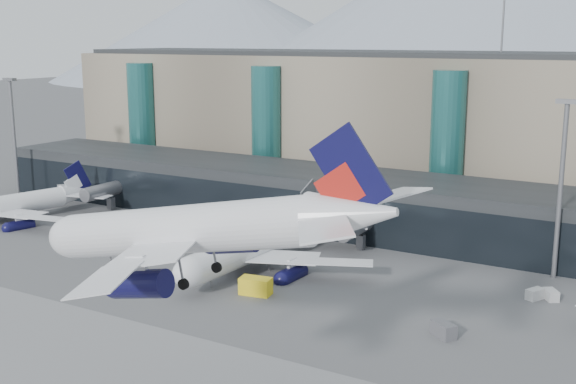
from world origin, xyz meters
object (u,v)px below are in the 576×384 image
Objects in this scene: veh_c at (443,330)px; veh_a at (90,234)px; veh_f at (33,213)px; hero_jet at (215,217)px; jet_parked_mid at (265,234)px; veh_g at (551,295)px; veh_h at (256,286)px; lightmast_mid at (561,179)px; veh_d at (535,294)px; lightmast_left at (14,131)px; jet_parked_left at (20,198)px.

veh_a is at bearing -151.95° from veh_c.
veh_f is (-21.48, 6.14, -0.13)m from veh_a.
veh_c is at bearing 70.62° from hero_jet.
veh_a reaches higher than veh_c.
veh_g is (40.78, 5.86, -3.98)m from jet_parked_mid.
veh_h is (6.07, -12.08, -3.51)m from jet_parked_mid.
hero_jet reaches higher than veh_f.
lightmast_mid is 16.80m from veh_g.
veh_f is at bearing 157.09° from veh_h.
veh_d is at bearing -123.18° from veh_f.
lightmast_left is 8.19× the size of veh_c.
veh_f is (0.38, 2.32, -3.33)m from jet_parked_left.
lightmast_mid is 95.75m from jet_parked_left.
veh_f is (-54.16, 2.13, -3.79)m from jet_parked_mid.
lightmast_mid is 95.43m from veh_f.
veh_c is (65.10, -8.91, -0.15)m from veh_a.
veh_h is at bearing -85.96° from jet_parked_left.
veh_g is (1.82, 0.87, -0.03)m from veh_d.
veh_a is at bearing 158.60° from veh_h.
veh_d is 1.06× the size of veh_g.
veh_d is at bearing 7.41° from veh_a.
lightmast_mid is at bearing -65.41° from jet_parked_left.
hero_jet is 8.35× the size of veh_h.
veh_d is 0.60× the size of veh_h.
lightmast_mid is 0.74× the size of jet_parked_left.
lightmast_left and lightmast_mid have the same top height.
lightmast_mid is at bearing -65.73° from jet_parked_mid.
veh_a is 1.13× the size of veh_f.
jet_parked_mid reaches higher than veh_c.
lightmast_mid reaches higher than veh_d.
veh_a is 74.12m from veh_g.
jet_parked_mid reaches higher than veh_h.
veh_c is at bearing -103.75° from lightmast_mid.
jet_parked_left is (-77.59, 43.79, -15.62)m from hero_jet.
lightmast_mid reaches higher than veh_f.
lightmast_left is 22.87m from jet_parked_left.
veh_d is (71.64, 9.01, -0.29)m from veh_a.
lightmast_mid is at bearing 1.56° from lightmast_left.
lightmast_mid is at bearing -116.84° from veh_f.
lightmast_mid is at bearing 112.09° from veh_c.
hero_jet reaches higher than veh_h.
jet_parked_mid is at bearing 107.05° from veh_h.
veh_a reaches higher than veh_g.
veh_c is 19.07m from veh_d.
lightmast_left reaches higher than jet_parked_left.
hero_jet is at bearing -149.49° from jet_parked_mid.
jet_parked_left is 8.26× the size of veh_h.
jet_parked_left is at bearing -121.30° from veh_g.
veh_h is (38.74, -8.07, 0.15)m from veh_a.
jet_parked_left is at bearing 170.34° from veh_a.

